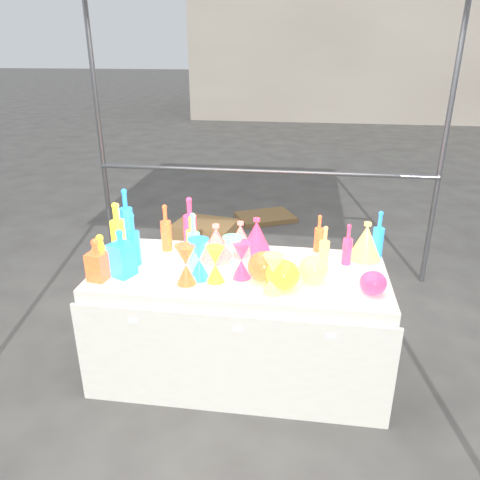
# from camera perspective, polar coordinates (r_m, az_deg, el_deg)

# --- Properties ---
(ground) EXTENTS (80.00, 80.00, 0.00)m
(ground) POSITION_cam_1_polar(r_m,az_deg,el_deg) (3.31, -0.00, -15.36)
(ground) COLOR slate
(ground) RESTS_ON ground
(display_table) EXTENTS (1.84, 0.83, 0.75)m
(display_table) POSITION_cam_1_polar(r_m,az_deg,el_deg) (3.08, -0.02, -9.99)
(display_table) COLOR white
(display_table) RESTS_ON ground
(background_building) EXTENTS (14.00, 6.00, 6.00)m
(background_building) POSITION_cam_1_polar(r_m,az_deg,el_deg) (17.00, 22.47, 24.46)
(background_building) COLOR #B1A694
(background_building) RESTS_ON ground
(cardboard_box_closed) EXTENTS (0.65, 0.52, 0.42)m
(cardboard_box_closed) POSITION_cam_1_polar(r_m,az_deg,el_deg) (4.70, -4.19, -0.23)
(cardboard_box_closed) COLOR olive
(cardboard_box_closed) RESTS_ON ground
(cardboard_box_flat) EXTENTS (0.83, 0.74, 0.06)m
(cardboard_box_flat) POSITION_cam_1_polar(r_m,az_deg,el_deg) (5.91, 3.10, 2.81)
(cardboard_box_flat) COLOR olive
(cardboard_box_flat) RESTS_ON ground
(bottle_0) EXTENTS (0.10, 0.10, 0.34)m
(bottle_0) POSITION_cam_1_polar(r_m,az_deg,el_deg) (3.20, -14.79, 1.51)
(bottle_0) COLOR red
(bottle_0) RESTS_ON display_table
(bottle_1) EXTENTS (0.10, 0.10, 0.38)m
(bottle_1) POSITION_cam_1_polar(r_m,az_deg,el_deg) (3.35, -13.70, 2.95)
(bottle_1) COLOR #167D2D
(bottle_1) RESTS_ON display_table
(bottle_2) EXTENTS (0.09, 0.09, 0.32)m
(bottle_2) POSITION_cam_1_polar(r_m,az_deg,el_deg) (3.16, -9.03, 1.49)
(bottle_2) COLOR orange
(bottle_2) RESTS_ON display_table
(bottle_3) EXTENTS (0.12, 0.12, 0.35)m
(bottle_3) POSITION_cam_1_polar(r_m,az_deg,el_deg) (3.20, -6.13, 2.22)
(bottle_3) COLOR #1F36B5
(bottle_3) RESTS_ON display_table
(bottle_4) EXTENTS (0.10, 0.10, 0.33)m
(bottle_4) POSITION_cam_1_polar(r_m,az_deg,el_deg) (3.24, -14.56, 1.62)
(bottle_4) COLOR #158767
(bottle_4) RESTS_ON display_table
(bottle_5) EXTENTS (0.10, 0.10, 0.36)m
(bottle_5) POSITION_cam_1_polar(r_m,az_deg,el_deg) (2.87, -5.65, -0.10)
(bottle_5) COLOR #BA2578
(bottle_5) RESTS_ON display_table
(bottle_6) EXTENTS (0.08, 0.08, 0.27)m
(bottle_6) POSITION_cam_1_polar(r_m,az_deg,el_deg) (3.08, -5.96, 0.55)
(bottle_6) COLOR red
(bottle_6) RESTS_ON display_table
(bottle_7) EXTENTS (0.10, 0.10, 0.34)m
(bottle_7) POSITION_cam_1_polar(r_m,az_deg,el_deg) (2.99, -12.88, 0.14)
(bottle_7) COLOR #167D2D
(bottle_7) RESTS_ON display_table
(decanter_0) EXTENTS (0.13, 0.13, 0.26)m
(decanter_0) POSITION_cam_1_polar(r_m,az_deg,el_deg) (2.91, -16.52, -1.74)
(decanter_0) COLOR red
(decanter_0) RESTS_ON display_table
(decanter_1) EXTENTS (0.12, 0.12, 0.26)m
(decanter_1) POSITION_cam_1_polar(r_m,az_deg,el_deg) (2.86, -17.06, -2.28)
(decanter_1) COLOR orange
(decanter_1) RESTS_ON display_table
(decanter_2) EXTENTS (0.17, 0.17, 0.30)m
(decanter_2) POSITION_cam_1_polar(r_m,az_deg,el_deg) (2.86, -14.26, -1.52)
(decanter_2) COLOR #167D2D
(decanter_2) RESTS_ON display_table
(hourglass_0) EXTENTS (0.13, 0.13, 0.24)m
(hourglass_0) POSITION_cam_1_polar(r_m,az_deg,el_deg) (2.71, -6.63, -3.02)
(hourglass_0) COLOR orange
(hourglass_0) RESTS_ON display_table
(hourglass_1) EXTENTS (0.12, 0.12, 0.23)m
(hourglass_1) POSITION_cam_1_polar(r_m,az_deg,el_deg) (2.76, 0.17, -2.48)
(hourglass_1) COLOR #1F36B5
(hourglass_1) RESTS_ON display_table
(hourglass_2) EXTENTS (0.15, 0.15, 0.23)m
(hourglass_2) POSITION_cam_1_polar(r_m,az_deg,el_deg) (2.61, 4.07, -4.14)
(hourglass_2) COLOR #158767
(hourglass_2) RESTS_ON display_table
(hourglass_3) EXTENTS (0.16, 0.16, 0.25)m
(hourglass_3) POSITION_cam_1_polar(r_m,az_deg,el_deg) (2.80, -0.91, -1.96)
(hourglass_3) COLOR #BA2578
(hourglass_3) RESTS_ON display_table
(hourglass_4) EXTENTS (0.14, 0.14, 0.22)m
(hourglass_4) POSITION_cam_1_polar(r_m,az_deg,el_deg) (2.73, -3.03, -2.99)
(hourglass_4) COLOR red
(hourglass_4) RESTS_ON display_table
(hourglass_5) EXTENTS (0.14, 0.14, 0.25)m
(hourglass_5) POSITION_cam_1_polar(r_m,az_deg,el_deg) (2.76, -5.00, -2.34)
(hourglass_5) COLOR #167D2D
(hourglass_5) RESTS_ON display_table
(globe_0) EXTENTS (0.24, 0.24, 0.15)m
(globe_0) POSITION_cam_1_polar(r_m,az_deg,el_deg) (2.67, 5.25, -4.42)
(globe_0) COLOR red
(globe_0) RESTS_ON display_table
(globe_1) EXTENTS (0.18, 0.18, 0.14)m
(globe_1) POSITION_cam_1_polar(r_m,az_deg,el_deg) (2.77, 8.93, -3.68)
(globe_1) COLOR #158767
(globe_1) RESTS_ON display_table
(globe_2) EXTENTS (0.25, 0.25, 0.15)m
(globe_2) POSITION_cam_1_polar(r_m,az_deg,el_deg) (2.76, 2.91, -3.36)
(globe_2) COLOR orange
(globe_2) RESTS_ON display_table
(globe_3) EXTENTS (0.19, 0.19, 0.12)m
(globe_3) POSITION_cam_1_polar(r_m,az_deg,el_deg) (2.71, 15.90, -5.19)
(globe_3) COLOR #1F36B5
(globe_3) RESTS_ON display_table
(lampshade_0) EXTENTS (0.20, 0.20, 0.23)m
(lampshade_0) POSITION_cam_1_polar(r_m,az_deg,el_deg) (3.07, 0.05, 0.24)
(lampshade_0) COLOR yellow
(lampshade_0) RESTS_ON display_table
(lampshade_1) EXTENTS (0.24, 0.24, 0.24)m
(lampshade_1) POSITION_cam_1_polar(r_m,az_deg,el_deg) (2.99, -2.93, -0.29)
(lampshade_1) COLOR yellow
(lampshade_1) RESTS_ON display_table
(lampshade_2) EXTENTS (0.26, 0.26, 0.24)m
(lampshade_2) POSITION_cam_1_polar(r_m,az_deg,el_deg) (3.10, 2.02, 0.57)
(lampshade_2) COLOR #1F36B5
(lampshade_2) RESTS_ON display_table
(lampshade_3) EXTENTS (0.26, 0.26, 0.25)m
(lampshade_3) POSITION_cam_1_polar(r_m,az_deg,el_deg) (3.11, 15.11, -0.08)
(lampshade_3) COLOR #158767
(lampshade_3) RESTS_ON display_table
(bottle_8) EXTENTS (0.09, 0.09, 0.32)m
(bottle_8) POSITION_cam_1_polar(r_m,az_deg,el_deg) (3.14, 16.53, 0.64)
(bottle_8) COLOR #167D2D
(bottle_8) RESTS_ON display_table
(bottle_9) EXTENTS (0.06, 0.06, 0.26)m
(bottle_9) POSITION_cam_1_polar(r_m,az_deg,el_deg) (3.16, 9.60, 0.82)
(bottle_9) COLOR orange
(bottle_9) RESTS_ON display_table
(bottle_10) EXTENTS (0.08, 0.08, 0.27)m
(bottle_10) POSITION_cam_1_polar(r_m,az_deg,el_deg) (3.00, 12.99, -0.51)
(bottle_10) COLOR #1F36B5
(bottle_10) RESTS_ON display_table
(bottle_11) EXTENTS (0.07, 0.07, 0.28)m
(bottle_11) POSITION_cam_1_polar(r_m,az_deg,el_deg) (2.92, 10.26, -0.88)
(bottle_11) COLOR #158767
(bottle_11) RESTS_ON display_table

